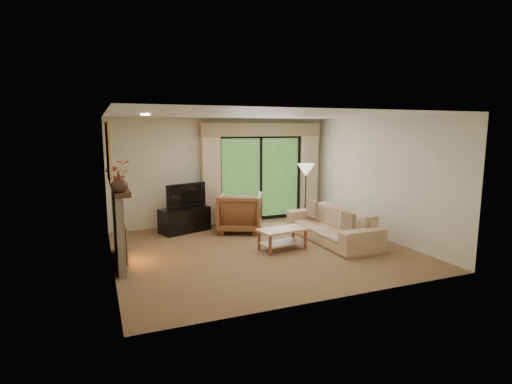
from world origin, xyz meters
name	(u,v)px	position (x,y,z in m)	size (l,w,h in m)	color
floor	(262,249)	(0.00, 0.00, 0.00)	(5.50, 5.50, 0.00)	brown
ceiling	(262,115)	(0.00, 0.00, 2.60)	(5.50, 5.50, 0.00)	white
wall_back	(223,171)	(0.00, 2.50, 1.30)	(5.00, 5.00, 0.00)	beige
wall_front	(334,207)	(0.00, -2.50, 1.30)	(5.00, 5.00, 0.00)	beige
wall_left	(109,192)	(-2.75, 0.00, 1.30)	(5.00, 5.00, 0.00)	beige
wall_right	(379,178)	(2.75, 0.00, 1.30)	(5.00, 5.00, 0.00)	beige
fireplace	(118,225)	(-2.63, 0.20, 0.69)	(0.24, 1.70, 1.37)	slate
mirror	(109,152)	(-2.71, 0.20, 1.95)	(0.07, 1.45, 1.02)	gold
sliding_door	(261,178)	(1.00, 2.45, 1.10)	(2.26, 0.10, 2.16)	black
curtain_left	(211,177)	(-0.35, 2.34, 1.20)	(0.45, 0.18, 2.35)	#CAB492
curtain_right	(309,172)	(2.35, 2.34, 1.20)	(0.45, 0.18, 2.35)	#CAB492
cornice	(262,130)	(1.00, 2.36, 2.32)	(3.20, 0.24, 0.32)	#9D8561
media_console	(185,220)	(-1.10, 1.95, 0.28)	(1.12, 0.50, 0.56)	black
tv	(184,195)	(-1.10, 1.95, 0.85)	(1.00, 0.13, 0.57)	black
armchair	(240,212)	(0.09, 1.50, 0.45)	(0.96, 0.99, 0.90)	brown
sofa	(332,225)	(1.61, 0.02, 0.34)	(2.36, 0.92, 0.69)	tan
pillow_near	(348,222)	(1.53, -0.66, 0.57)	(0.09, 0.36, 0.36)	brown
pillow_far	(312,209)	(1.53, 0.70, 0.57)	(0.10, 0.37, 0.37)	brown
coffee_table	(282,239)	(0.37, -0.15, 0.21)	(0.93, 0.51, 0.42)	tan
floor_lamp	(305,195)	(1.71, 1.35, 0.76)	(0.41, 0.41, 1.52)	beige
vase	(119,183)	(-2.61, -0.50, 1.51)	(0.27, 0.27, 0.28)	#3B241B
branches	(117,174)	(-2.61, -0.08, 1.60)	(0.42, 0.36, 0.47)	#CE542C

